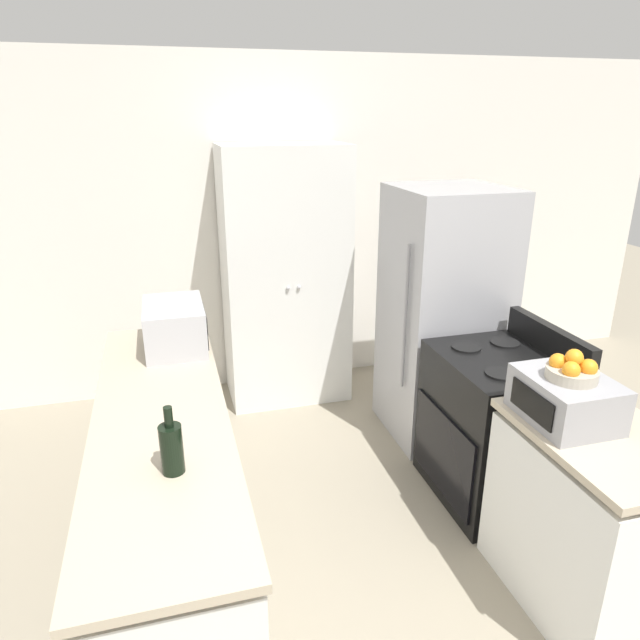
% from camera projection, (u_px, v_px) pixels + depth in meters
% --- Properties ---
extents(wall_back, '(7.00, 0.06, 2.60)m').
position_uv_depth(wall_back, '(270.00, 229.00, 4.55)').
color(wall_back, silver).
rests_on(wall_back, ground_plane).
extents(counter_left, '(0.60, 2.26, 0.89)m').
position_uv_depth(counter_left, '(169.00, 496.00, 2.76)').
color(counter_left, silver).
rests_on(counter_left, ground_plane).
extents(counter_right, '(0.60, 0.84, 0.89)m').
position_uv_depth(counter_right, '(590.00, 522.00, 2.58)').
color(counter_right, silver).
rests_on(counter_right, ground_plane).
extents(pantry_cabinet, '(0.93, 0.58, 1.97)m').
position_uv_depth(pantry_cabinet, '(285.00, 277.00, 4.38)').
color(pantry_cabinet, silver).
rests_on(pantry_cabinet, ground_plane).
extents(stove, '(0.66, 0.76, 1.05)m').
position_uv_depth(stove, '(495.00, 426.00, 3.32)').
color(stove, black).
rests_on(stove, ground_plane).
extents(refrigerator, '(0.73, 0.72, 1.73)m').
position_uv_depth(refrigerator, '(443.00, 316.00, 3.90)').
color(refrigerator, '#A3A3A8').
rests_on(refrigerator, ground_plane).
extents(microwave, '(0.34, 0.49, 0.26)m').
position_uv_depth(microwave, '(175.00, 326.00, 3.27)').
color(microwave, '#B2B2B7').
rests_on(microwave, counter_left).
extents(wine_bottle, '(0.09, 0.09, 0.28)m').
position_uv_depth(wine_bottle, '(172.00, 448.00, 2.14)').
color(wine_bottle, black).
rests_on(wine_bottle, counter_left).
extents(toaster_oven, '(0.35, 0.41, 0.21)m').
position_uv_depth(toaster_oven, '(566.00, 399.00, 2.51)').
color(toaster_oven, '#939399').
rests_on(toaster_oven, counter_right).
extents(fruit_bowl, '(0.22, 0.22, 0.14)m').
position_uv_depth(fruit_bowl, '(572.00, 369.00, 2.44)').
color(fruit_bowl, '#B2A893').
rests_on(fruit_bowl, toaster_oven).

